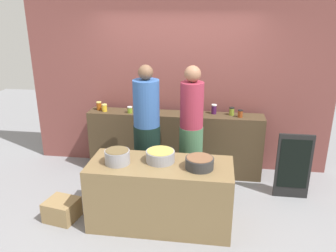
# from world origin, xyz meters

# --- Properties ---
(ground) EXTENTS (12.00, 12.00, 0.00)m
(ground) POSITION_xyz_m (0.00, 0.00, 0.00)
(ground) COLOR gray
(storefront_wall) EXTENTS (4.80, 0.12, 3.00)m
(storefront_wall) POSITION_xyz_m (0.00, 1.45, 1.50)
(storefront_wall) COLOR brown
(storefront_wall) RESTS_ON ground
(display_shelf) EXTENTS (2.70, 0.36, 0.99)m
(display_shelf) POSITION_xyz_m (0.00, 1.10, 0.49)
(display_shelf) COLOR #433421
(display_shelf) RESTS_ON ground
(prep_table) EXTENTS (1.70, 0.70, 0.81)m
(prep_table) POSITION_xyz_m (0.00, -0.30, 0.40)
(prep_table) COLOR brown
(prep_table) RESTS_ON ground
(preserve_jar_0) EXTENTS (0.08, 0.08, 0.13)m
(preserve_jar_0) POSITION_xyz_m (-1.21, 1.12, 1.05)
(preserve_jar_0) COLOR #91420F
(preserve_jar_0) RESTS_ON display_shelf
(preserve_jar_1) EXTENTS (0.08, 0.08, 0.12)m
(preserve_jar_1) POSITION_xyz_m (-1.10, 1.05, 1.05)
(preserve_jar_1) COLOR gold
(preserve_jar_1) RESTS_ON display_shelf
(preserve_jar_2) EXTENTS (0.08, 0.08, 0.10)m
(preserve_jar_2) POSITION_xyz_m (-0.69, 1.03, 1.04)
(preserve_jar_2) COLOR olive
(preserve_jar_2) RESTS_ON display_shelf
(preserve_jar_3) EXTENTS (0.07, 0.07, 0.10)m
(preserve_jar_3) POSITION_xyz_m (-0.36, 1.14, 1.04)
(preserve_jar_3) COLOR #49235D
(preserve_jar_3) RESTS_ON display_shelf
(preserve_jar_4) EXTENTS (0.07, 0.07, 0.10)m
(preserve_jar_4) POSITION_xyz_m (0.20, 1.05, 1.04)
(preserve_jar_4) COLOR #2E5B2A
(preserve_jar_4) RESTS_ON display_shelf
(preserve_jar_5) EXTENTS (0.07, 0.07, 0.11)m
(preserve_jar_5) POSITION_xyz_m (0.38, 1.04, 1.04)
(preserve_jar_5) COLOR #324534
(preserve_jar_5) RESTS_ON display_shelf
(preserve_jar_6) EXTENTS (0.08, 0.08, 0.15)m
(preserve_jar_6) POSITION_xyz_m (0.59, 1.17, 1.06)
(preserve_jar_6) COLOR #3E1642
(preserve_jar_6) RESTS_ON display_shelf
(preserve_jar_7) EXTENTS (0.08, 0.08, 0.12)m
(preserve_jar_7) POSITION_xyz_m (0.86, 1.14, 1.05)
(preserve_jar_7) COLOR olive
(preserve_jar_7) RESTS_ON display_shelf
(preserve_jar_8) EXTENTS (0.08, 0.08, 0.11)m
(preserve_jar_8) POSITION_xyz_m (0.98, 1.05, 1.05)
(preserve_jar_8) COLOR brown
(preserve_jar_8) RESTS_ON display_shelf
(cooking_pot_left) EXTENTS (0.29, 0.29, 0.17)m
(cooking_pot_left) POSITION_xyz_m (-0.50, -0.35, 0.89)
(cooking_pot_left) COLOR gray
(cooking_pot_left) RESTS_ON prep_table
(cooking_pot_center) EXTENTS (0.34, 0.34, 0.14)m
(cooking_pot_center) POSITION_xyz_m (-0.01, -0.23, 0.88)
(cooking_pot_center) COLOR gray
(cooking_pot_center) RESTS_ON prep_table
(cooking_pot_right) EXTENTS (0.33, 0.33, 0.13)m
(cooking_pot_right) POSITION_xyz_m (0.46, -0.34, 0.87)
(cooking_pot_right) COLOR #2D2D2D
(cooking_pot_right) RESTS_ON prep_table
(cook_with_tongs) EXTENTS (0.37, 0.37, 1.84)m
(cook_with_tongs) POSITION_xyz_m (-0.30, 0.41, 0.84)
(cook_with_tongs) COLOR black
(cook_with_tongs) RESTS_ON ground
(cook_in_cap) EXTENTS (0.32, 0.32, 1.84)m
(cook_in_cap) POSITION_xyz_m (0.30, 0.49, 0.85)
(cook_in_cap) COLOR #3D6545
(cook_in_cap) RESTS_ON ground
(bread_crate) EXTENTS (0.44, 0.41, 0.26)m
(bread_crate) POSITION_xyz_m (-1.25, -0.39, 0.13)
(bread_crate) COLOR #94774B
(bread_crate) RESTS_ON ground
(chalkboard_sign) EXTENTS (0.47, 0.05, 0.94)m
(chalkboard_sign) POSITION_xyz_m (1.71, 0.56, 0.48)
(chalkboard_sign) COLOR black
(chalkboard_sign) RESTS_ON ground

